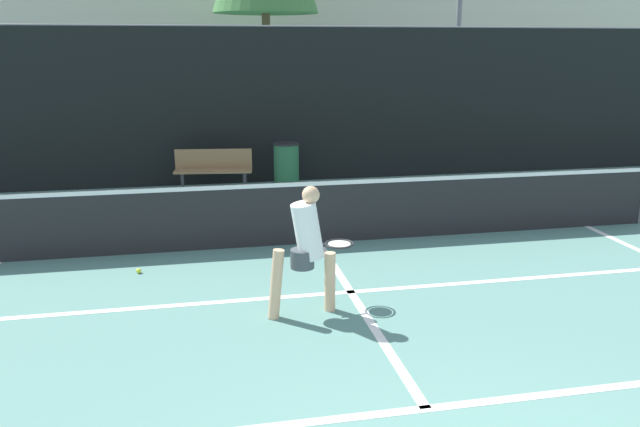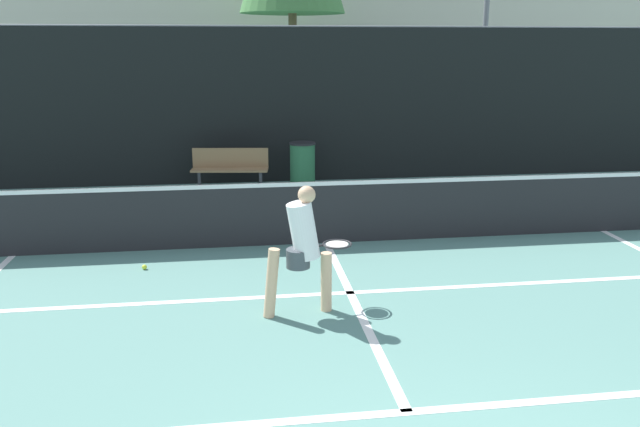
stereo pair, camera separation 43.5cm
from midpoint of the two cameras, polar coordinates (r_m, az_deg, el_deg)
court_baseline_near at (r=5.41m, az=10.38°, el=-17.45°), size 11.00×0.10×0.01m
court_service_line at (r=7.61m, az=4.42°, el=-7.24°), size 8.25×0.10×0.01m
court_center_mark at (r=7.35m, az=4.89°, el=-8.07°), size 0.10×4.55×0.01m
net at (r=9.30m, az=1.92°, el=0.30°), size 11.09×0.09×1.07m
fence_back at (r=13.53m, az=-1.30°, el=9.83°), size 24.00×0.06×3.29m
player_practicing at (r=6.78m, az=0.23°, el=-2.94°), size 1.07×0.61×1.46m
tennis_ball_scattered_3 at (r=8.60m, az=-14.37°, el=-4.78°), size 0.07×0.07×0.07m
courtside_bench at (r=12.84m, az=-7.26°, el=4.14°), size 1.58×0.57×0.86m
trash_bin at (r=12.89m, az=-0.64°, el=4.39°), size 0.54×0.54×0.97m
parked_car at (r=16.75m, az=-4.37°, el=7.35°), size 1.72×4.09×1.49m
building_far at (r=26.11m, az=-4.60°, el=15.01°), size 36.00×2.40×5.69m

